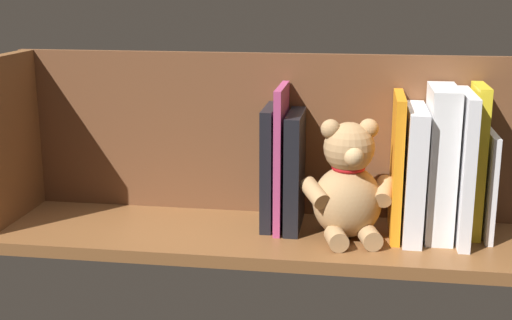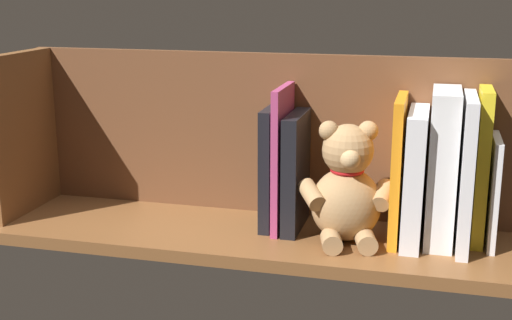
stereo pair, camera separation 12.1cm
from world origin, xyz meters
The scene contains 13 objects.
ground_plane centered at (0.00, 0.00, -1.10)cm, with size 95.90×26.39×2.20cm, color brown.
shelf_back_panel centered at (0.00, -10.94, 15.20)cm, with size 95.90×1.50×30.39cm, color brown.
shelf_side_divider centered at (45.95, 0.00, 15.20)cm, with size 2.40×20.39×30.39cm, color brown.
book_0 centered at (-39.87, -3.71, 9.19)cm, with size 1.25×12.17×18.38cm, color silver.
book_1 centered at (-37.73, -4.48, 13.10)cm, with size 2.02×10.62×26.20cm, color yellow.
book_2 centered at (-35.26, -1.71, 12.67)cm, with size 1.92×16.17×25.33cm, color silver.
dictionary_thick_white centered at (-31.49, -2.77, 13.01)cm, with size 4.61×13.85×26.01cm, color silver.
book_3 centered at (-27.10, -1.85, 11.26)cm, with size 3.16×15.88×22.51cm, color silver.
book_4 centered at (-24.23, -2.41, 12.30)cm, with size 1.59×14.77×24.60cm, color orange.
teddy_bear centered at (-16.11, 1.06, 9.15)cm, with size 16.39×15.21×20.79cm.
book_5 centered at (-6.53, -3.03, 10.43)cm, with size 2.62×13.53×20.86cm, color black.
book_6 centered at (-4.09, -3.00, 12.77)cm, with size 1.24×13.58×25.54cm, color #B23F72.
book_7 centered at (-1.96, -3.62, 10.86)cm, with size 2.02×12.35×21.72cm, color black.
Camera 1 is at (-17.83, 116.14, 42.96)cm, focal length 48.86 mm.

